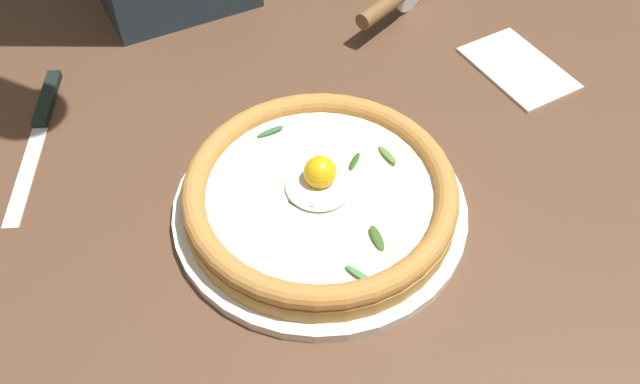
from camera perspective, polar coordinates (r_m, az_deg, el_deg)
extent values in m
cube|color=brown|center=(0.70, -0.67, -4.27)|extent=(2.40, 2.40, 0.03)
cylinder|color=white|center=(0.70, 0.00, -1.38)|extent=(0.30, 0.30, 0.01)
cylinder|color=#BD8B41|center=(0.69, 0.00, -0.58)|extent=(0.28, 0.28, 0.02)
torus|color=#C4833E|center=(0.68, 0.00, 0.26)|extent=(0.28, 0.28, 0.02)
cylinder|color=#FBE3C2|center=(0.68, 0.00, 0.04)|extent=(0.24, 0.24, 0.00)
ellipsoid|color=white|center=(0.68, -0.09, 0.54)|extent=(0.07, 0.07, 0.01)
sphere|color=yellow|center=(0.67, 0.01, 1.69)|extent=(0.03, 0.03, 0.03)
ellipsoid|color=#2C6A35|center=(0.73, -4.24, 5.13)|extent=(0.02, 0.03, 0.01)
ellipsoid|color=#56913A|center=(0.71, 6.00, 2.97)|extent=(0.03, 0.02, 0.01)
ellipsoid|color=#4B8A4B|center=(0.61, 3.35, -6.99)|extent=(0.03, 0.01, 0.00)
ellipsoid|color=#2B5D1D|center=(0.70, 2.93, 2.61)|extent=(0.02, 0.02, 0.01)
ellipsoid|color=#3D692A|center=(0.66, -1.59, -1.11)|extent=(0.03, 0.02, 0.00)
ellipsoid|color=#335F1E|center=(0.64, 4.86, -3.91)|extent=(0.03, 0.02, 0.01)
cylinder|color=brown|center=(0.92, 5.43, 15.39)|extent=(0.03, 0.09, 0.02)
cube|color=silver|center=(0.80, -23.66, 1.35)|extent=(0.12, 0.11, 0.00)
cube|color=black|center=(0.88, -22.11, 7.35)|extent=(0.08, 0.07, 0.01)
cube|color=white|center=(0.90, 16.47, 10.14)|extent=(0.16, 0.12, 0.01)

